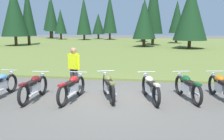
{
  "coord_description": "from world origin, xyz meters",
  "views": [
    {
      "loc": [
        1.55,
        -8.33,
        2.4
      ],
      "look_at": [
        0.0,
        0.6,
        0.9
      ],
      "focal_mm": 41.58,
      "sensor_mm": 36.0,
      "label": 1
    }
  ],
  "objects_px": {
    "motorcycle_sky_blue": "(0,85)",
    "motorcycle_orange": "(221,87)",
    "motorcycle_british_green": "(188,87)",
    "motorcycle_maroon": "(34,87)",
    "motorcycle_olive": "(108,86)",
    "rider_in_hivis_vest": "(74,67)",
    "motorcycle_cream": "(150,88)",
    "motorcycle_red": "(72,88)"
  },
  "relations": [
    {
      "from": "motorcycle_british_green",
      "to": "motorcycle_red",
      "type": "bearing_deg",
      "value": -168.6
    },
    {
      "from": "motorcycle_cream",
      "to": "motorcycle_british_green",
      "type": "bearing_deg",
      "value": 14.18
    },
    {
      "from": "motorcycle_maroon",
      "to": "motorcycle_orange",
      "type": "relative_size",
      "value": 1.01
    },
    {
      "from": "motorcycle_british_green",
      "to": "motorcycle_orange",
      "type": "xyz_separation_m",
      "value": [
        1.1,
        0.23,
        0.0
      ]
    },
    {
      "from": "motorcycle_red",
      "to": "motorcycle_cream",
      "type": "xyz_separation_m",
      "value": [
        2.54,
        0.45,
        0.0
      ]
    },
    {
      "from": "motorcycle_british_green",
      "to": "motorcycle_sky_blue",
      "type": "bearing_deg",
      "value": -172.83
    },
    {
      "from": "motorcycle_maroon",
      "to": "motorcycle_orange",
      "type": "bearing_deg",
      "value": 10.54
    },
    {
      "from": "motorcycle_british_green",
      "to": "rider_in_hivis_vest",
      "type": "height_order",
      "value": "rider_in_hivis_vest"
    },
    {
      "from": "motorcycle_olive",
      "to": "motorcycle_british_green",
      "type": "bearing_deg",
      "value": 7.49
    },
    {
      "from": "motorcycle_sky_blue",
      "to": "motorcycle_red",
      "type": "xyz_separation_m",
      "value": [
        2.58,
        0.04,
        0.0
      ]
    },
    {
      "from": "motorcycle_red",
      "to": "rider_in_hivis_vest",
      "type": "height_order",
      "value": "rider_in_hivis_vest"
    },
    {
      "from": "motorcycle_maroon",
      "to": "motorcycle_cream",
      "type": "bearing_deg",
      "value": 8.93
    },
    {
      "from": "motorcycle_cream",
      "to": "motorcycle_british_green",
      "type": "distance_m",
      "value": 1.25
    },
    {
      "from": "motorcycle_sky_blue",
      "to": "motorcycle_olive",
      "type": "xyz_separation_m",
      "value": [
        3.71,
        0.45,
        0.0
      ]
    },
    {
      "from": "motorcycle_red",
      "to": "motorcycle_orange",
      "type": "distance_m",
      "value": 4.96
    },
    {
      "from": "motorcycle_sky_blue",
      "to": "motorcycle_maroon",
      "type": "bearing_deg",
      "value": -4.79
    },
    {
      "from": "motorcycle_red",
      "to": "rider_in_hivis_vest",
      "type": "bearing_deg",
      "value": 104.76
    },
    {
      "from": "motorcycle_sky_blue",
      "to": "motorcycle_orange",
      "type": "height_order",
      "value": "same"
    },
    {
      "from": "motorcycle_olive",
      "to": "motorcycle_maroon",
      "type": "bearing_deg",
      "value": -166.87
    },
    {
      "from": "motorcycle_maroon",
      "to": "motorcycle_red",
      "type": "xyz_separation_m",
      "value": [
        1.27,
        0.15,
        0.0
      ]
    },
    {
      "from": "motorcycle_cream",
      "to": "motorcycle_sky_blue",
      "type": "bearing_deg",
      "value": -174.53
    },
    {
      "from": "motorcycle_olive",
      "to": "rider_in_hivis_vest",
      "type": "distance_m",
      "value": 1.67
    },
    {
      "from": "motorcycle_cream",
      "to": "motorcycle_orange",
      "type": "bearing_deg",
      "value": 13.15
    },
    {
      "from": "motorcycle_sky_blue",
      "to": "motorcycle_british_green",
      "type": "height_order",
      "value": "same"
    },
    {
      "from": "motorcycle_sky_blue",
      "to": "motorcycle_cream",
      "type": "distance_m",
      "value": 5.14
    },
    {
      "from": "motorcycle_sky_blue",
      "to": "motorcycle_red",
      "type": "relative_size",
      "value": 1.0
    },
    {
      "from": "motorcycle_sky_blue",
      "to": "motorcycle_orange",
      "type": "bearing_deg",
      "value": 7.9
    },
    {
      "from": "motorcycle_orange",
      "to": "motorcycle_red",
      "type": "bearing_deg",
      "value": -168.46
    },
    {
      "from": "motorcycle_sky_blue",
      "to": "motorcycle_olive",
      "type": "bearing_deg",
      "value": 6.95
    },
    {
      "from": "motorcycle_maroon",
      "to": "motorcycle_olive",
      "type": "relative_size",
      "value": 1.05
    },
    {
      "from": "motorcycle_sky_blue",
      "to": "motorcycle_orange",
      "type": "relative_size",
      "value": 1.01
    },
    {
      "from": "rider_in_hivis_vest",
      "to": "motorcycle_cream",
      "type": "bearing_deg",
      "value": -13.13
    },
    {
      "from": "motorcycle_orange",
      "to": "rider_in_hivis_vest",
      "type": "bearing_deg",
      "value": 178.68
    },
    {
      "from": "motorcycle_red",
      "to": "motorcycle_olive",
      "type": "height_order",
      "value": "same"
    },
    {
      "from": "motorcycle_olive",
      "to": "motorcycle_british_green",
      "type": "xyz_separation_m",
      "value": [
        2.62,
        0.34,
        0.0
      ]
    },
    {
      "from": "motorcycle_sky_blue",
      "to": "motorcycle_cream",
      "type": "height_order",
      "value": "same"
    },
    {
      "from": "motorcycle_red",
      "to": "motorcycle_cream",
      "type": "bearing_deg",
      "value": 10.05
    },
    {
      "from": "motorcycle_maroon",
      "to": "motorcycle_red",
      "type": "height_order",
      "value": "same"
    },
    {
      "from": "motorcycle_sky_blue",
      "to": "motorcycle_red",
      "type": "distance_m",
      "value": 2.58
    },
    {
      "from": "motorcycle_olive",
      "to": "rider_in_hivis_vest",
      "type": "xyz_separation_m",
      "value": [
        -1.43,
        0.7,
        0.51
      ]
    },
    {
      "from": "motorcycle_olive",
      "to": "rider_in_hivis_vest",
      "type": "height_order",
      "value": "rider_in_hivis_vest"
    },
    {
      "from": "motorcycle_cream",
      "to": "motorcycle_orange",
      "type": "height_order",
      "value": "same"
    }
  ]
}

